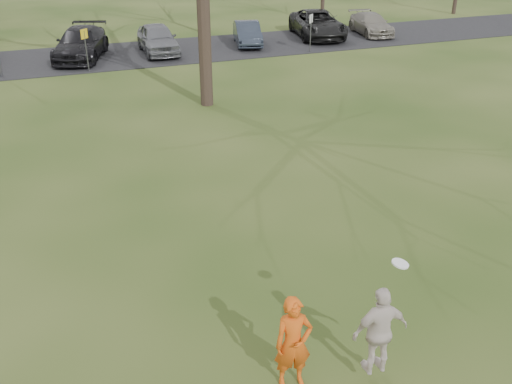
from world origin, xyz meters
TOP-DOWN VIEW (x-y plane):
  - ground at (0.00, 0.00)m, footprint 120.00×120.00m
  - parking_strip at (0.00, 25.00)m, footprint 62.00×6.50m
  - player_defender at (-0.92, -0.16)m, footprint 0.68×0.50m
  - car_3 at (-2.03, 24.96)m, footprint 3.73×5.80m
  - car_4 at (2.04, 24.75)m, footprint 1.93×4.61m
  - car_5 at (7.37, 24.98)m, footprint 2.27×4.18m
  - car_6 at (12.21, 25.58)m, footprint 3.72×6.11m
  - car_7 at (15.78, 25.18)m, footprint 2.41×4.59m
  - catching_play at (0.42, -0.59)m, footprint 0.99×0.45m
  - sign_yellow at (-2.00, 22.00)m, footprint 0.35×0.35m
  - sign_white at (10.00, 22.00)m, footprint 0.35×0.35m

SIDE VIEW (x-z plane):
  - ground at x=0.00m, z-range 0.00..0.00m
  - parking_strip at x=0.00m, z-range 0.00..0.04m
  - car_7 at x=15.78m, z-range 0.04..1.31m
  - car_5 at x=7.37m, z-range 0.04..1.35m
  - car_4 at x=2.04m, z-range 0.04..1.60m
  - car_3 at x=-2.03m, z-range 0.04..1.60m
  - car_6 at x=12.21m, z-range 0.04..1.63m
  - player_defender at x=-0.92m, z-range 0.00..1.73m
  - catching_play at x=0.42m, z-range -0.02..2.14m
  - sign_yellow at x=-2.00m, z-range 0.41..2.49m
  - sign_white at x=10.00m, z-range 0.41..2.49m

